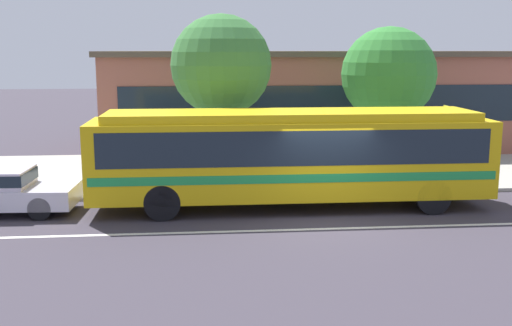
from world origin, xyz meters
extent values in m
plane|color=#39333D|center=(0.00, 0.00, 0.00)|extent=(120.00, 120.00, 0.00)
cube|color=#A19E92|center=(0.00, 6.84, 0.06)|extent=(60.00, 8.00, 0.12)
cube|color=silver|center=(0.00, -0.80, 0.00)|extent=(56.00, 0.16, 0.01)
cube|color=gold|center=(-0.82, 1.49, 1.52)|extent=(11.53, 2.53, 2.20)
cube|color=gold|center=(-0.82, 1.49, 2.74)|extent=(10.61, 2.23, 0.24)
cube|color=#19232D|center=(-0.82, 1.49, 1.96)|extent=(10.84, 2.55, 0.97)
cube|color=#1D8A42|center=(-0.82, 1.49, 1.13)|extent=(11.30, 2.55, 0.24)
cube|color=#19232D|center=(4.89, 1.46, 1.96)|extent=(0.13, 2.17, 1.05)
cylinder|color=black|center=(3.10, 2.56, 0.50)|extent=(1.00, 0.29, 1.00)
cylinder|color=black|center=(3.09, 0.38, 0.50)|extent=(1.00, 0.29, 1.00)
cylinder|color=black|center=(-4.50, 2.61, 0.50)|extent=(1.00, 0.29, 1.00)
cylinder|color=black|center=(-4.51, 0.42, 0.50)|extent=(1.00, 0.29, 1.00)
cylinder|color=black|center=(-7.79, 2.30, 0.32)|extent=(0.65, 0.25, 0.64)
cylinder|color=black|center=(-7.85, 0.79, 0.32)|extent=(0.65, 0.25, 0.64)
cylinder|color=#785D4F|center=(-3.66, 4.49, 0.55)|extent=(0.14, 0.14, 0.86)
cylinder|color=#785D4F|center=(-3.50, 4.45, 0.55)|extent=(0.14, 0.14, 0.86)
cylinder|color=#50455C|center=(-3.58, 4.47, 1.27)|extent=(0.40, 0.40, 0.57)
sphere|color=tan|center=(-3.58, 4.47, 1.66)|extent=(0.22, 0.22, 0.22)
cylinder|color=gray|center=(4.68, 3.61, 1.41)|extent=(0.08, 0.08, 2.59)
cube|color=yellow|center=(4.68, 3.61, 2.51)|extent=(0.07, 0.44, 0.56)
cylinder|color=brown|center=(-2.69, 4.85, 1.51)|extent=(0.34, 0.34, 2.79)
sphere|color=#387537|center=(-2.69, 4.85, 4.09)|extent=(3.39, 3.39, 3.39)
cylinder|color=brown|center=(3.53, 6.29, 1.30)|extent=(0.36, 0.36, 2.37)
sphere|color=#338033|center=(3.53, 6.29, 3.71)|extent=(3.49, 3.49, 3.49)
cube|color=#955444|center=(2.63, 13.37, 2.15)|extent=(20.33, 8.21, 4.30)
cube|color=#19232D|center=(2.63, 9.25, 2.37)|extent=(18.70, 0.04, 1.55)
cube|color=brown|center=(2.63, 13.37, 4.42)|extent=(20.73, 8.61, 0.24)
camera|label=1|loc=(-3.52, -16.01, 4.59)|focal=43.18mm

